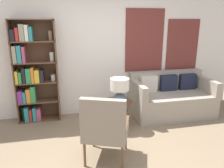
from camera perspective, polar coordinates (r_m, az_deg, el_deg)
name	(u,v)px	position (r m, az deg, el deg)	size (l,w,h in m)	color
wall_back	(97,50)	(4.54, -3.98, 8.97)	(6.40, 0.08, 2.70)	white
bookshelf	(32,73)	(4.42, -20.28, 2.64)	(0.79, 0.30, 1.95)	brown
armchair	(105,126)	(2.97, -1.90, -10.96)	(0.76, 0.76, 0.99)	brown
couch	(170,98)	(4.79, 15.00, -3.61)	(1.64, 0.89, 0.87)	#9E9384
side_table	(117,104)	(4.00, 1.30, -5.26)	(0.57, 0.57, 0.50)	brown
table_lamp	(120,87)	(3.91, 2.03, -0.92)	(0.34, 0.34, 0.44)	slate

